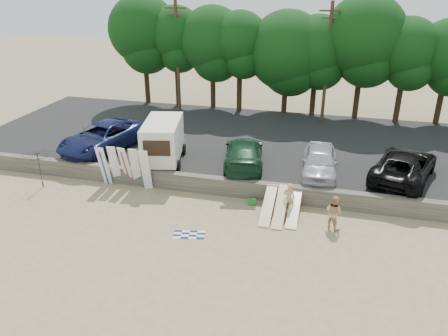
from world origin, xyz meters
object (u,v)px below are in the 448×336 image
Objects in this scene: car_0 at (103,137)px; cooler at (252,202)px; box_trailer at (163,139)px; car_2 at (320,162)px; beach_umbrella at (39,170)px; car_1 at (244,153)px; car_3 at (404,165)px; beachgoer_b at (334,212)px; beachgoer_a at (289,198)px.

car_0 is 11.51m from cooler.
box_trailer reaches higher than car_2.
beach_umbrella is (-15.60, -4.28, -0.39)m from car_2.
box_trailer is 5.02m from car_1.
car_3 is 3.48× the size of beachgoer_b.
beach_umbrella is at bearing -166.55° from car_2.
box_trailer is at bearing 22.18° from car_3.
car_1 is at bearing -6.63° from beachgoer_b.
beachgoer_b is 0.69× the size of beach_umbrella.
car_0 is at bearing 16.13° from beachgoer_b.
car_2 is (14.09, -0.51, -0.07)m from car_0.
box_trailer reaches higher than cooler.
box_trailer reaches higher than car_3.
car_2 is 2.79× the size of beachgoer_b.
car_0 is 5.05m from beach_umbrella.
beachgoer_b is at bearing 127.97° from car_1.
beachgoer_b is at bearing -36.11° from cooler.
beach_umbrella is at bearing 33.78° from beachgoer_b.
car_1 is 7.37m from beachgoer_b.
cooler is at bearing -4.02° from car_0.
car_1 is at bearing 90.51° from cooler.
beachgoer_a is at bearing -112.03° from car_2.
beachgoer_a is (-1.31, -3.59, -0.69)m from car_2.
car_2 is 1.92× the size of beach_umbrella.
box_trailer is 11.32m from beachgoer_b.
beachgoer_a is at bearing 2.78° from beach_umbrella.
car_3 is at bearing 5.63° from car_2.
car_2 is at bearing 25.53° from car_3.
box_trailer is 0.74× the size of car_3.
car_0 is at bearing 156.36° from box_trailer.
car_2 is at bearing 25.93° from cooler.
beachgoer_a is 2.12m from cooler.
car_2 is at bearing 166.07° from car_1.
car_0 is 1.32× the size of car_2.
car_1 is (9.56, -0.24, -0.08)m from car_0.
cooler is (10.79, -3.77, -1.44)m from car_0.
car_1 is 1.15× the size of car_2.
beach_umbrella is at bearing -92.35° from car_0.
car_1 is 2.21× the size of beach_umbrella.
beachgoer_a is (8.15, -3.17, -1.34)m from box_trailer.
beachgoer_b is (10.44, -4.18, -1.30)m from box_trailer.
car_3 reaches higher than car_2.
car_0 reaches higher than car_3.
box_trailer is 2.56× the size of beachgoer_b.
box_trailer is 9.50m from car_2.
beachgoer_b is 4.59× the size of cooler.
beach_umbrella is (-6.14, -3.87, -1.03)m from box_trailer.
box_trailer is at bearing 3.93° from car_0.
cooler is at bearing 17.47° from beachgoer_b.
car_0 is 1.15× the size of car_1.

